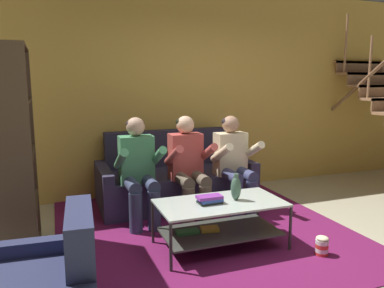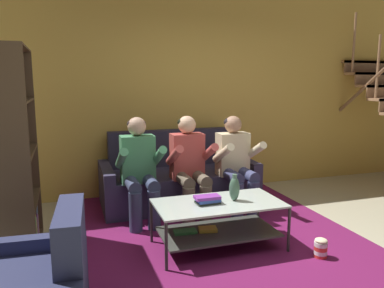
% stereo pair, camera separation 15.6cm
% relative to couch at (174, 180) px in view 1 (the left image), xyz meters
% --- Properties ---
extents(ground, '(16.80, 16.80, 0.00)m').
position_rel_couch_xyz_m(ground, '(0.20, -1.90, -0.30)').
color(ground, '#BFB898').
extents(back_partition, '(8.40, 0.12, 2.90)m').
position_rel_couch_xyz_m(back_partition, '(0.20, 0.56, 1.15)').
color(back_partition, gold).
rests_on(back_partition, ground).
extents(couch, '(1.96, 0.94, 0.93)m').
position_rel_couch_xyz_m(couch, '(0.00, 0.00, 0.00)').
color(couch, '#36324D').
rests_on(couch, ground).
extents(person_seated_left, '(0.50, 0.58, 1.19)m').
position_rel_couch_xyz_m(person_seated_left, '(-0.59, -0.56, 0.35)').
color(person_seated_left, '#363F5D').
rests_on(person_seated_left, ground).
extents(person_seated_middle, '(0.50, 0.58, 1.19)m').
position_rel_couch_xyz_m(person_seated_middle, '(-0.00, -0.56, 0.35)').
color(person_seated_middle, brown).
rests_on(person_seated_middle, ground).
extents(person_seated_right, '(0.50, 0.58, 1.17)m').
position_rel_couch_xyz_m(person_seated_right, '(0.59, -0.56, 0.34)').
color(person_seated_right, '#3A3E65').
rests_on(person_seated_right, ground).
extents(coffee_table, '(1.20, 0.63, 0.45)m').
position_rel_couch_xyz_m(coffee_table, '(-0.01, -1.45, 0.00)').
color(coffee_table, '#B4C3B8').
rests_on(coffee_table, ground).
extents(area_rug, '(3.00, 3.39, 0.01)m').
position_rel_couch_xyz_m(area_rug, '(-0.00, -0.85, -0.29)').
color(area_rug, '#6B174A').
rests_on(area_rug, ground).
extents(vase, '(0.10, 0.10, 0.26)m').
position_rel_couch_xyz_m(vase, '(0.17, -1.45, 0.28)').
color(vase, '#456952').
rests_on(vase, coffee_table).
extents(book_stack, '(0.24, 0.14, 0.08)m').
position_rel_couch_xyz_m(book_stack, '(-0.11, -1.45, 0.19)').
color(book_stack, '#272F29').
rests_on(book_stack, coffee_table).
extents(bookshelf, '(0.35, 0.96, 1.89)m').
position_rel_couch_xyz_m(bookshelf, '(-1.83, -0.97, 0.40)').
color(bookshelf, '#4E3B27').
rests_on(bookshelf, ground).
extents(popcorn_tub, '(0.12, 0.12, 0.19)m').
position_rel_couch_xyz_m(popcorn_tub, '(0.80, -1.95, -0.20)').
color(popcorn_tub, red).
rests_on(popcorn_tub, ground).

